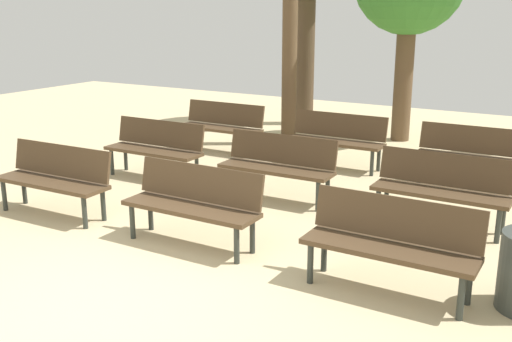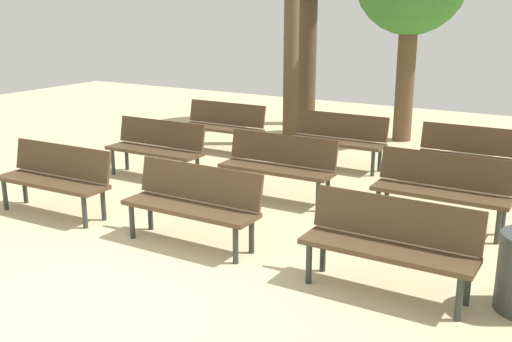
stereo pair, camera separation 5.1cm
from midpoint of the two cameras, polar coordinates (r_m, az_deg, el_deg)
ground_plane at (r=5.74m, az=-14.87°, el=-11.89°), size 24.00×24.00×0.00m
bench_r0_c0 at (r=8.04m, az=-18.24°, el=-0.38°), size 1.61×0.53×0.87m
bench_r0_c1 at (r=6.70m, az=-5.73°, el=-2.77°), size 1.60×0.49×0.87m
bench_r0_c2 at (r=5.70m, az=12.77°, el=-6.38°), size 1.60×0.48×0.87m
bench_r1_c0 at (r=9.40m, az=-9.22°, el=2.41°), size 1.61×0.50×0.87m
bench_r1_c1 at (r=8.24m, az=2.32°, el=0.76°), size 1.61×0.52×0.87m
bench_r1_c2 at (r=7.52m, az=17.37°, el=-1.37°), size 1.60×0.48×0.87m
bench_r2_c0 at (r=11.01m, az=-3.00°, el=4.48°), size 1.60×0.49×0.87m
bench_r2_c1 at (r=9.96m, az=7.87°, el=3.20°), size 1.61×0.50×0.87m
bench_r2_c2 at (r=9.35m, az=20.01°, el=1.61°), size 1.61×0.50×0.87m
tree_3 at (r=11.46m, az=3.44°, el=9.52°), size 0.28×0.28×2.83m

